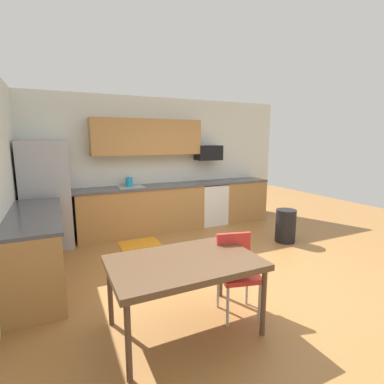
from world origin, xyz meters
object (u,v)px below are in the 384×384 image
object	(u,v)px
oven_range	(210,203)
trash_bin	(286,226)
microwave	(208,153)
chair_near_table	(236,267)
kettle	(129,183)
dining_table	(185,266)
refrigerator	(46,195)

from	to	relation	value
oven_range	trash_bin	xyz separation A→B (m)	(0.66, -1.67, -0.16)
microwave	chair_near_table	world-z (taller)	microwave
oven_range	kettle	world-z (taller)	kettle
microwave	dining_table	size ratio (longest dim) A/B	0.39
oven_range	dining_table	world-z (taller)	oven_range
microwave	kettle	distance (m)	1.87
trash_bin	chair_near_table	bearing A→B (deg)	-144.72
microwave	trash_bin	distance (m)	2.27
chair_near_table	trash_bin	world-z (taller)	chair_near_table
kettle	chair_near_table	bearing A→B (deg)	-83.04
trash_bin	kettle	distance (m)	3.07
dining_table	kettle	world-z (taller)	kettle
chair_near_table	trash_bin	bearing A→B (deg)	35.28
chair_near_table	kettle	xyz separation A→B (m)	(-0.39, 3.17, 0.52)
refrigerator	dining_table	distance (m)	3.34
dining_table	chair_near_table	bearing A→B (deg)	5.21
dining_table	kettle	bearing A→B (deg)	85.69
refrigerator	trash_bin	distance (m)	4.25
microwave	kettle	world-z (taller)	microwave
microwave	trash_bin	xyz separation A→B (m)	(0.66, -1.77, -1.27)
trash_bin	dining_table	bearing A→B (deg)	-150.62
oven_range	chair_near_table	xyz separation A→B (m)	(-1.40, -3.12, 0.05)
dining_table	trash_bin	distance (m)	3.11
trash_bin	oven_range	bearing A→B (deg)	111.53
oven_range	trash_bin	bearing A→B (deg)	-68.47
microwave	chair_near_table	xyz separation A→B (m)	(-1.40, -3.22, -1.06)
dining_table	trash_bin	xyz separation A→B (m)	(2.69, 1.51, -0.37)
chair_near_table	kettle	distance (m)	3.24
dining_table	trash_bin	size ratio (longest dim) A/B	2.33
microwave	trash_bin	bearing A→B (deg)	-69.59
refrigerator	chair_near_table	bearing A→B (deg)	-58.78
oven_range	microwave	distance (m)	1.12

